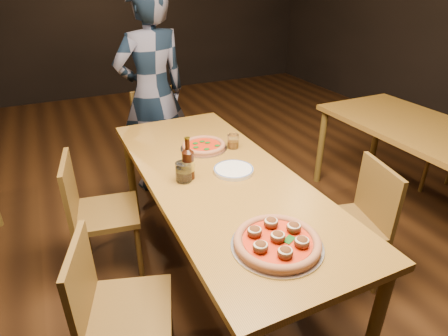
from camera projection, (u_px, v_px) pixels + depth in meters
name	position (u px, v px, depth m)	size (l,w,h in m)	color
ground	(221.00, 274.00, 2.49)	(9.00, 9.00, 0.00)	black
table_main	(220.00, 186.00, 2.17)	(0.80, 2.00, 0.75)	brown
chair_main_nw	(129.00, 310.00, 1.71)	(0.39, 0.39, 0.83)	brown
chair_main_sw	(106.00, 212.00, 2.38)	(0.40, 0.40, 0.85)	brown
chair_main_e	(345.00, 225.00, 2.27)	(0.39, 0.39, 0.84)	brown
chair_end	(166.00, 140.00, 3.32)	(0.43, 0.43, 0.92)	brown
pizza_meatball	(277.00, 241.00, 1.57)	(0.39, 0.39, 0.07)	#B7B7BF
pizza_margherita	(204.00, 146.00, 2.45)	(0.31, 0.31, 0.04)	#B7B7BF
plate_stack	(234.00, 170.00, 2.17)	(0.23, 0.23, 0.02)	white
beer_bottle	(188.00, 164.00, 2.07)	(0.07, 0.07, 0.24)	black
water_glass	(184.00, 172.00, 2.06)	(0.09, 0.09, 0.11)	white
amber_glass	(233.00, 141.00, 2.45)	(0.07, 0.07, 0.09)	#8B500F
diner	(153.00, 94.00, 3.16)	(0.63, 0.41, 1.73)	black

